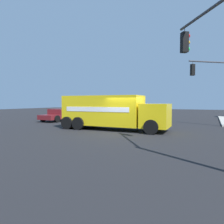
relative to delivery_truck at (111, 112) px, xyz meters
The scene contains 4 objects.
ground_plane 2.20m from the delivery_truck, 149.07° to the left, with size 100.00×100.00×0.00m, color black.
delivery_truck is the anchor object (origin of this frame).
traffic_light_primary 9.50m from the delivery_truck, 143.48° to the right, with size 3.14×2.51×5.72m.
pickup_maroon 9.62m from the delivery_truck, 26.05° to the right, with size 2.34×5.24×1.38m.
Camera 1 is at (-5.70, 13.84, 2.20)m, focal length 33.27 mm.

